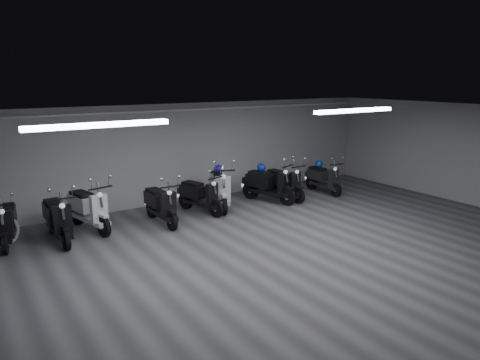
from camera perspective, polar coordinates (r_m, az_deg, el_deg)
floor at (r=9.03m, az=4.71°, el=-10.13°), size 14.00×10.00×0.01m
ceiling at (r=8.34m, az=5.07°, el=7.93°), size 14.00×10.00×0.01m
back_wall at (r=12.81m, az=-8.98°, el=3.21°), size 14.00×0.01×2.80m
fluor_strip_left at (r=7.88m, az=-17.32°, el=6.63°), size 2.40×0.18×0.08m
fluor_strip_right at (r=11.12m, az=14.22°, el=8.48°), size 2.40×0.18×0.08m
conduit at (r=12.59m, az=-9.02°, el=8.64°), size 13.60×0.05×0.05m
scooter_0 at (r=10.80m, az=-27.47°, el=-4.06°), size 0.89×1.80×1.28m
scooter_1 at (r=10.53m, az=-22.07°, el=-3.70°), size 0.66×1.85×1.37m
scooter_2 at (r=11.03m, az=-18.58°, el=-2.59°), size 1.04×1.98×1.40m
scooter_3 at (r=11.11m, az=-9.98°, el=-2.27°), size 0.63×1.76×1.30m
scooter_5 at (r=11.87m, az=-5.04°, el=-1.21°), size 1.03×1.81×1.28m
scooter_6 at (r=12.28m, az=-2.53°, el=-0.26°), size 1.32×2.06×1.46m
scooter_7 at (r=12.88m, az=3.65°, el=0.19°), size 1.26×1.96×1.39m
scooter_8 at (r=13.23m, az=5.58°, el=0.34°), size 0.76×1.82×1.32m
scooter_9 at (r=14.11m, az=10.52°, el=0.79°), size 0.57×1.66×1.23m
helmet_0 at (r=14.22m, az=9.94°, el=2.01°), size 0.24×0.24×0.24m
helmet_1 at (r=12.48m, az=-2.74°, el=1.36°), size 0.25×0.25×0.25m
helmet_2 at (r=12.95m, az=2.70°, el=1.59°), size 0.25×0.25×0.25m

